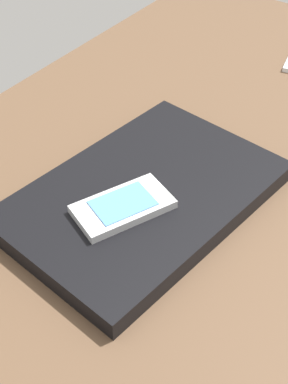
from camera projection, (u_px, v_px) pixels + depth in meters
desk_surface at (214, 186)px, 76.96cm from camera, size 120.00×80.00×3.00cm
laptop_closed at (144, 196)px, 71.22cm from camera, size 37.54×27.41×2.59cm
cell_phone_on_laptop at (123, 206)px, 67.03cm from camera, size 13.32×10.48×1.23cm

